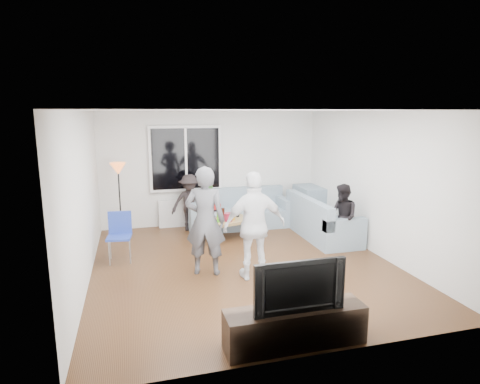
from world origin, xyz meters
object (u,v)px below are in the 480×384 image
object	(u,v)px
floor_lamp	(120,201)
spectator_back	(190,202)
sofa_back_section	(239,208)
player_left	(205,221)
player_right	(255,226)
tv_console	(295,326)
sofa_right_section	(323,217)
coffee_table	(225,229)
side_chair	(119,238)
television	(296,283)
spectator_right	(342,217)

from	to	relation	value
floor_lamp	spectator_back	world-z (taller)	floor_lamp
sofa_back_section	floor_lamp	distance (m)	2.60
player_left	player_right	size ratio (longest dim) A/B	1.03
tv_console	spectator_back	bearing A→B (deg)	95.90
player_left	tv_console	world-z (taller)	player_left
sofa_back_section	player_left	bearing A→B (deg)	-115.99
sofa_right_section	player_right	size ratio (longest dim) A/B	1.18
player_right	tv_console	world-z (taller)	player_right
floor_lamp	player_right	xyz separation A→B (m)	(2.07, -2.69, 0.07)
coffee_table	side_chair	distance (m)	2.21
sofa_back_section	side_chair	size ratio (longest dim) A/B	2.67
side_chair	coffee_table	bearing A→B (deg)	27.42
player_right	television	bearing A→B (deg)	84.79
sofa_right_section	side_chair	xyz separation A→B (m)	(-4.07, -0.38, 0.01)
side_chair	television	distance (m)	3.77
sofa_right_section	player_right	distance (m)	2.64
sofa_right_section	spectator_right	size ratio (longest dim) A/B	1.59
player_left	tv_console	bearing A→B (deg)	123.55
spectator_back	sofa_back_section	bearing A→B (deg)	-4.48
coffee_table	player_left	xyz separation A→B (m)	(-0.70, -1.70, 0.68)
side_chair	player_left	distance (m)	1.70
sofa_back_section	television	bearing A→B (deg)	-97.34
spectator_back	tv_console	distance (m)	4.84
sofa_back_section	spectator_right	xyz separation A→B (m)	(1.50, -1.99, 0.20)
player_left	spectator_right	bearing A→B (deg)	-150.64
sofa_right_section	side_chair	world-z (taller)	side_chair
side_chair	player_right	size ratio (longest dim) A/B	0.51
sofa_right_section	floor_lamp	bearing A→B (deg)	75.89
floor_lamp	spectator_right	xyz separation A→B (m)	(4.07, -1.82, -0.15)
sofa_back_section	coffee_table	bearing A→B (deg)	-122.90
sofa_back_section	player_right	size ratio (longest dim) A/B	1.35
floor_lamp	player_right	distance (m)	3.39
floor_lamp	television	distance (m)	5.01
player_left	spectator_back	bearing A→B (deg)	-73.35
spectator_back	tv_console	xyz separation A→B (m)	(0.50, -4.80, -0.40)
sofa_back_section	spectator_back	distance (m)	1.13
sofa_right_section	tv_console	xyz separation A→B (m)	(-2.12, -3.59, -0.20)
coffee_table	player_right	bearing A→B (deg)	-89.76
sofa_back_section	sofa_right_section	world-z (taller)	same
sofa_back_section	side_chair	distance (m)	3.01
side_chair	player_right	xyz separation A→B (m)	(2.07, -1.28, 0.42)
sofa_right_section	player_left	size ratio (longest dim) A/B	1.14
player_left	spectator_right	size ratio (longest dim) A/B	1.40
coffee_table	television	bearing A→B (deg)	-91.50
floor_lamp	spectator_right	world-z (taller)	floor_lamp
sofa_right_section	television	distance (m)	4.17
side_chair	spectator_back	bearing A→B (deg)	54.33
floor_lamp	tv_console	size ratio (longest dim) A/B	0.97
coffee_table	television	world-z (taller)	television
sofa_right_section	floor_lamp	distance (m)	4.21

